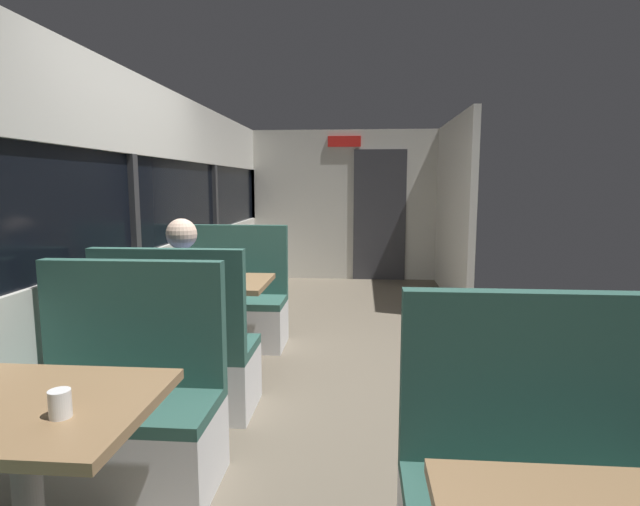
# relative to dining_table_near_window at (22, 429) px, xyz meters

# --- Properties ---
(ground_plane) EXTENTS (3.30, 9.20, 0.02)m
(ground_plane) POSITION_rel_dining_table_near_window_xyz_m (0.89, 2.09, -0.65)
(ground_plane) COLOR #665B4C
(carriage_window_panel_left) EXTENTS (0.09, 8.48, 2.30)m
(carriage_window_panel_left) POSITION_rel_dining_table_near_window_xyz_m (-0.56, 2.09, 0.47)
(carriage_window_panel_left) COLOR beige
(carriage_window_panel_left) RESTS_ON ground_plane
(carriage_end_bulkhead) EXTENTS (2.90, 0.11, 2.30)m
(carriage_end_bulkhead) POSITION_rel_dining_table_near_window_xyz_m (0.95, 6.28, 0.50)
(carriage_end_bulkhead) COLOR beige
(carriage_end_bulkhead) RESTS_ON ground_plane
(carriage_aisle_panel_right) EXTENTS (0.08, 2.40, 2.30)m
(carriage_aisle_panel_right) POSITION_rel_dining_table_near_window_xyz_m (2.34, 5.09, 0.51)
(carriage_aisle_panel_right) COLOR beige
(carriage_aisle_panel_right) RESTS_ON ground_plane
(dining_table_near_window) EXTENTS (0.90, 0.70, 0.74)m
(dining_table_near_window) POSITION_rel_dining_table_near_window_xyz_m (0.00, 0.00, 0.00)
(dining_table_near_window) COLOR #9E9EA3
(dining_table_near_window) RESTS_ON ground_plane
(bench_near_window_facing_entry) EXTENTS (0.95, 0.50, 1.10)m
(bench_near_window_facing_entry) POSITION_rel_dining_table_near_window_xyz_m (0.00, 0.70, -0.31)
(bench_near_window_facing_entry) COLOR silver
(bench_near_window_facing_entry) RESTS_ON ground_plane
(dining_table_mid_window) EXTENTS (0.90, 0.70, 0.74)m
(dining_table_mid_window) POSITION_rel_dining_table_near_window_xyz_m (0.00, 2.20, 0.00)
(dining_table_mid_window) COLOR #9E9EA3
(dining_table_mid_window) RESTS_ON ground_plane
(bench_mid_window_facing_end) EXTENTS (0.95, 0.50, 1.10)m
(bench_mid_window_facing_end) POSITION_rel_dining_table_near_window_xyz_m (0.00, 1.50, -0.31)
(bench_mid_window_facing_end) COLOR silver
(bench_mid_window_facing_end) RESTS_ON ground_plane
(bench_mid_window_facing_entry) EXTENTS (0.95, 0.50, 1.10)m
(bench_mid_window_facing_entry) POSITION_rel_dining_table_near_window_xyz_m (0.00, 2.90, -0.31)
(bench_mid_window_facing_entry) COLOR silver
(bench_mid_window_facing_entry) RESTS_ON ground_plane
(seated_passenger) EXTENTS (0.47, 0.55, 1.26)m
(seated_passenger) POSITION_rel_dining_table_near_window_xyz_m (0.00, 1.57, -0.10)
(seated_passenger) COLOR #26262D
(seated_passenger) RESTS_ON ground_plane
(coffee_cup_primary) EXTENTS (0.07, 0.07, 0.09)m
(coffee_cup_primary) POSITION_rel_dining_table_near_window_xyz_m (-0.11, 2.20, 0.15)
(coffee_cup_primary) COLOR white
(coffee_cup_primary) RESTS_ON dining_table_mid_window
(coffee_cup_secondary) EXTENTS (0.07, 0.07, 0.09)m
(coffee_cup_secondary) POSITION_rel_dining_table_near_window_xyz_m (0.21, -0.10, 0.15)
(coffee_cup_secondary) COLOR white
(coffee_cup_secondary) RESTS_ON dining_table_near_window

